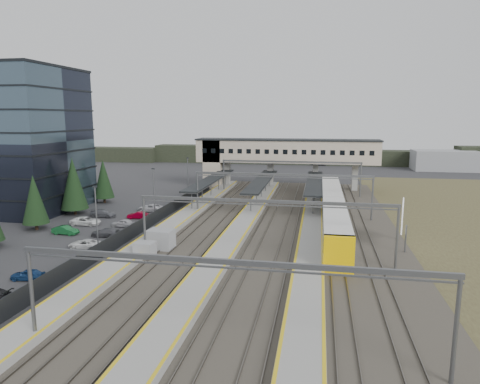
% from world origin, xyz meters
% --- Properties ---
extents(ground, '(220.00, 220.00, 0.00)m').
position_xyz_m(ground, '(0.00, 0.00, 0.00)').
color(ground, '#2B2B2D').
rests_on(ground, ground).
extents(office_building, '(24.30, 18.30, 24.30)m').
position_xyz_m(office_building, '(-36.00, 12.00, 12.19)').
color(office_building, '#374957').
rests_on(office_building, ground).
extents(conifer_row, '(4.42, 49.82, 9.50)m').
position_xyz_m(conifer_row, '(-22.00, -3.86, 4.84)').
color(conifer_row, black).
rests_on(conifer_row, ground).
extents(car_park, '(10.62, 44.70, 1.26)m').
position_xyz_m(car_park, '(-13.02, -7.05, 0.60)').
color(car_park, '#ACADB0').
rests_on(car_park, ground).
extents(lampposts, '(0.50, 53.25, 8.07)m').
position_xyz_m(lampposts, '(-8.00, 1.25, 4.34)').
color(lampposts, '#5D5F62').
rests_on(lampposts, ground).
extents(fence, '(0.08, 90.00, 2.00)m').
position_xyz_m(fence, '(-6.50, 5.00, 1.00)').
color(fence, '#26282B').
rests_on(fence, ground).
extents(relay_cabin_near, '(3.19, 2.44, 2.53)m').
position_xyz_m(relay_cabin_near, '(-0.97, -5.66, 1.26)').
color(relay_cabin_near, gray).
rests_on(relay_cabin_near, ground).
extents(relay_cabin_far, '(2.24, 1.90, 1.98)m').
position_xyz_m(relay_cabin_far, '(-1.54, -9.20, 0.99)').
color(relay_cabin_far, gray).
rests_on(relay_cabin_far, ground).
extents(rail_corridor, '(34.00, 90.00, 0.92)m').
position_xyz_m(rail_corridor, '(9.34, 5.00, 0.29)').
color(rail_corridor, '#3B352F').
rests_on(rail_corridor, ground).
extents(canopies, '(23.10, 30.00, 3.28)m').
position_xyz_m(canopies, '(7.00, 27.00, 3.92)').
color(canopies, black).
rests_on(canopies, ground).
extents(footbridge, '(40.40, 6.40, 11.20)m').
position_xyz_m(footbridge, '(7.70, 42.00, 7.93)').
color(footbridge, '#B5A58C').
rests_on(footbridge, ground).
extents(gantries, '(28.40, 62.28, 7.17)m').
position_xyz_m(gantries, '(12.00, 3.00, 6.00)').
color(gantries, '#5D5F62').
rests_on(gantries, ground).
extents(train, '(3.13, 43.59, 3.95)m').
position_xyz_m(train, '(20.00, 10.52, 2.24)').
color(train, silver).
rests_on(train, ground).
extents(billboard, '(1.39, 6.52, 5.73)m').
position_xyz_m(billboard, '(28.09, 0.95, 3.89)').
color(billboard, '#5D5F62').
rests_on(billboard, ground).
extents(treeline_far, '(170.00, 19.00, 7.00)m').
position_xyz_m(treeline_far, '(23.81, 92.28, 2.95)').
color(treeline_far, black).
rests_on(treeline_far, ground).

